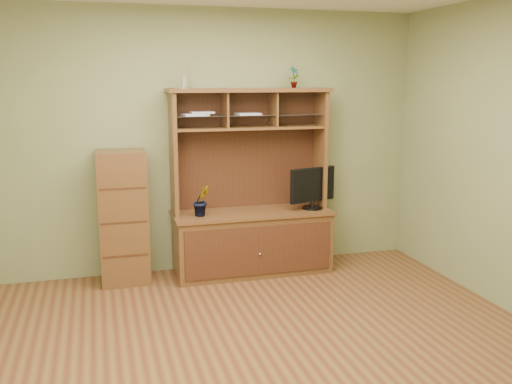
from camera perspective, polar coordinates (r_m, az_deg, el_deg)
name	(u,v)px	position (r m, az deg, el deg)	size (l,w,h in m)	color
room	(264,171)	(4.03, 0.84, 2.13)	(4.54, 4.04, 2.74)	#542B18
media_hutch	(251,223)	(5.93, -0.46, -3.09)	(1.66, 0.61, 1.90)	#432713
monitor	(313,187)	(5.97, 5.69, 0.47)	(0.54, 0.21, 0.43)	black
orchid_plant	(202,200)	(5.67, -5.47, -0.85)	(0.17, 0.14, 0.31)	#27521C
top_plant	(294,77)	(5.96, 3.79, 11.43)	(0.12, 0.08, 0.22)	#396D26
reed_diffuser	(184,75)	(5.68, -7.26, 11.50)	(0.06, 0.06, 0.31)	silver
magazines	(214,114)	(5.75, -4.17, 7.82)	(0.80, 0.22, 0.04)	silver
side_cabinet	(123,217)	(5.74, -13.15, -2.48)	(0.47, 0.43, 1.31)	#432713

